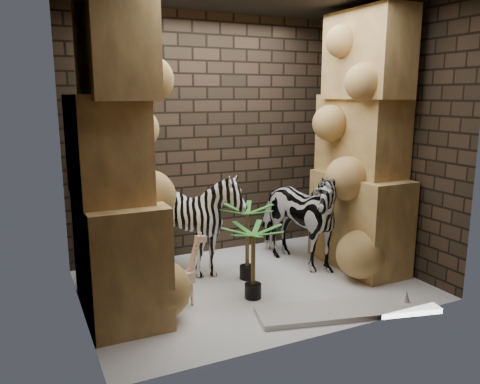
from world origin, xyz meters
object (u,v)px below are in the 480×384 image
palm_front (247,242)px  surfboard (347,310)px  zebra_right (295,209)px  giraffe_toy (181,272)px  palm_back (253,262)px  zebra_left (197,228)px

palm_front → surfboard: 1.32m
zebra_right → giraffe_toy: bearing=-176.0°
palm_front → giraffe_toy: bearing=-156.5°
zebra_right → palm_back: bearing=-158.6°
zebra_left → surfboard: zebra_left is taller
palm_front → surfboard: palm_front is taller
zebra_left → giraffe_toy: zebra_left is taller
giraffe_toy → palm_back: bearing=-27.1°
giraffe_toy → surfboard: giraffe_toy is taller
giraffe_toy → palm_front: (0.89, 0.39, 0.06)m
zebra_right → zebra_left: zebra_right is taller
zebra_right → surfboard: bearing=-113.2°
zebra_right → zebra_left: bearing=154.0°
giraffe_toy → palm_front: bearing=4.2°
palm_front → palm_back: palm_front is taller
zebra_right → palm_front: 0.76m
zebra_right → palm_front: bearing=176.8°
zebra_right → surfboard: (-0.20, -1.30, -0.67)m
zebra_right → surfboard: 1.48m
zebra_left → surfboard: 1.87m
zebra_right → zebra_left: (-1.14, 0.24, -0.15)m
zebra_left → zebra_right: bearing=4.6°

